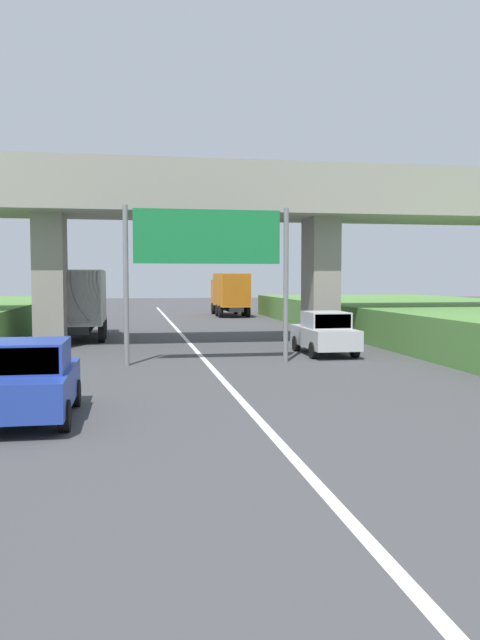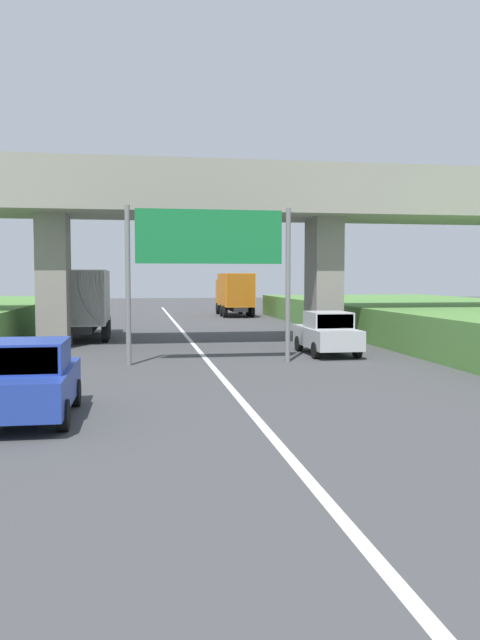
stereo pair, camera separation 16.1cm
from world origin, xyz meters
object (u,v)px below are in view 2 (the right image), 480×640
object	(u,v)px
overhead_highway_sign	(209,248)
car_silver	(327,333)
car_blue	(30,380)
truck_green	(85,300)
truck_orange	(234,292)

from	to	relation	value
overhead_highway_sign	car_silver	world-z (taller)	overhead_highway_sign
car_blue	car_silver	bearing A→B (deg)	46.37
overhead_highway_sign	truck_green	size ratio (longest dim) A/B	0.81
car_blue	car_silver	world-z (taller)	same
truck_green	car_blue	xyz separation A→B (m)	(0.32, -18.90, -1.08)
car_blue	truck_orange	bearing A→B (deg)	74.75
truck_orange	truck_green	xyz separation A→B (m)	(-10.38, -17.98, 0.00)
truck_green	car_blue	bearing A→B (deg)	-89.02
overhead_highway_sign	car_blue	xyz separation A→B (m)	(-4.83, -8.30, -3.27)
truck_orange	car_blue	distance (m)	38.23
truck_orange	car_blue	world-z (taller)	truck_orange
car_silver	truck_orange	bearing A→B (deg)	89.36
overhead_highway_sign	car_silver	bearing A→B (deg)	21.44
truck_green	overhead_highway_sign	bearing A→B (deg)	-64.08
car_blue	car_silver	xyz separation A→B (m)	(9.76, 10.24, 0.00)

